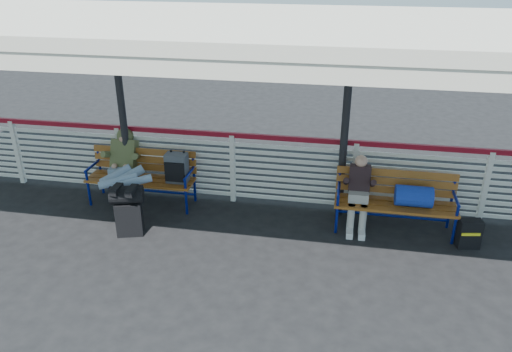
% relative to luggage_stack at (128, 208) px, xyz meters
% --- Properties ---
extents(ground, '(60.00, 60.00, 0.00)m').
position_rel_luggage_stack_xyz_m(ground, '(1.29, -0.54, -0.44)').
color(ground, black).
rests_on(ground, ground).
extents(fence, '(12.08, 0.08, 1.24)m').
position_rel_luggage_stack_xyz_m(fence, '(1.29, 1.36, 0.22)').
color(fence, silver).
rests_on(fence, ground).
extents(canopy, '(12.60, 3.60, 3.16)m').
position_rel_luggage_stack_xyz_m(canopy, '(1.29, 0.32, 2.60)').
color(canopy, silver).
rests_on(canopy, ground).
extents(luggage_stack, '(0.54, 0.39, 0.80)m').
position_rel_luggage_stack_xyz_m(luggage_stack, '(0.00, 0.00, 0.00)').
color(luggage_stack, black).
rests_on(luggage_stack, ground).
extents(bench_left, '(1.80, 0.56, 0.96)m').
position_rel_luggage_stack_xyz_m(bench_left, '(0.03, 1.03, 0.17)').
color(bench_left, '#8E5B1B').
rests_on(bench_left, ground).
extents(bench_right, '(1.80, 0.56, 0.92)m').
position_rel_luggage_stack_xyz_m(bench_right, '(4.03, 0.86, 0.15)').
color(bench_right, '#8E5B1B').
rests_on(bench_right, ground).
extents(traveler_man, '(0.94, 1.64, 0.77)m').
position_rel_luggage_stack_xyz_m(traveler_man, '(-0.35, 0.69, 0.26)').
color(traveler_man, '#8A9CBA').
rests_on(traveler_man, ground).
extents(companion_person, '(0.32, 0.66, 1.15)m').
position_rel_luggage_stack_xyz_m(companion_person, '(3.37, 0.85, 0.16)').
color(companion_person, '#ABA59B').
rests_on(companion_person, ground).
extents(suitcase_side, '(0.34, 0.24, 0.44)m').
position_rel_luggage_stack_xyz_m(suitcase_side, '(4.97, 0.55, -0.22)').
color(suitcase_side, black).
rests_on(suitcase_side, ground).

